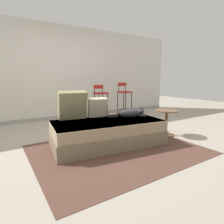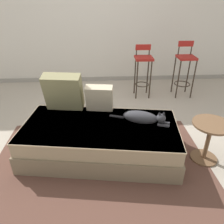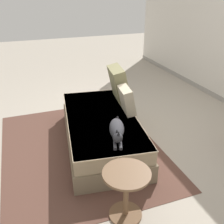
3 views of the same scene
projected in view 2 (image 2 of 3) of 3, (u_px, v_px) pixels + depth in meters
name	position (u px, v px, depth m)	size (l,w,h in m)	color
ground_plane	(101.00, 135.00, 3.16)	(16.00, 16.00, 0.00)	#A89E8E
wall_back_panel	(98.00, 20.00, 4.48)	(8.00, 0.10, 2.60)	silver
wall_baseboard_trim	(100.00, 79.00, 5.05)	(8.00, 0.02, 0.09)	gray
area_rug	(101.00, 169.00, 2.54)	(2.57, 2.03, 0.01)	brown
couch	(100.00, 139.00, 2.70)	(1.98, 1.17, 0.42)	#766750
throw_pillow_corner	(64.00, 92.00, 2.83)	(0.51, 0.34, 0.51)	#847F56
throw_pillow_middle	(100.00, 98.00, 2.83)	(0.37, 0.24, 0.36)	beige
cat	(143.00, 117.00, 2.61)	(0.71, 0.32, 0.19)	#333338
bar_stool_near_window	(143.00, 66.00, 4.06)	(0.32, 0.32, 0.97)	#2D2319
bar_stool_by_doorway	(185.00, 65.00, 4.10)	(0.32, 0.32, 1.02)	#2D2319
side_table	(209.00, 136.00, 2.56)	(0.44, 0.44, 0.52)	brown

